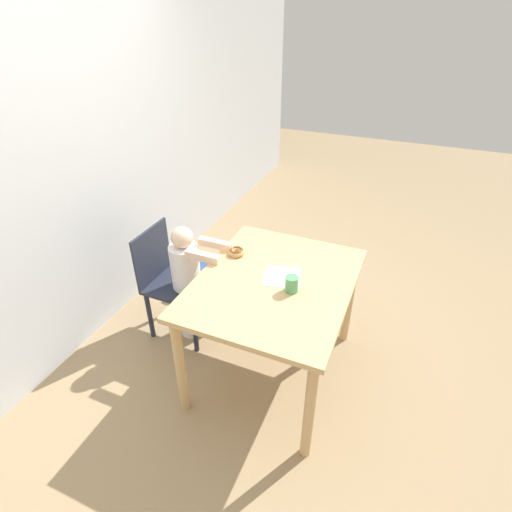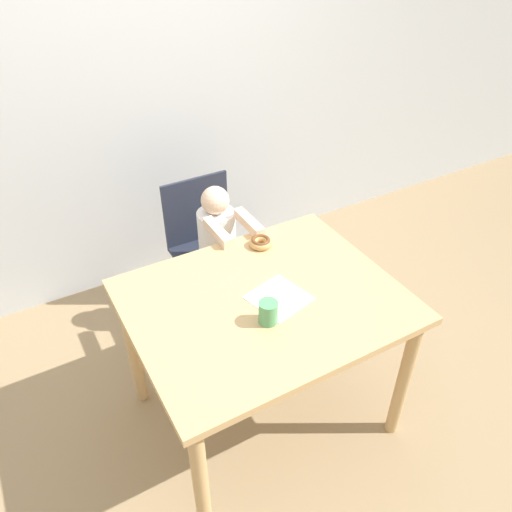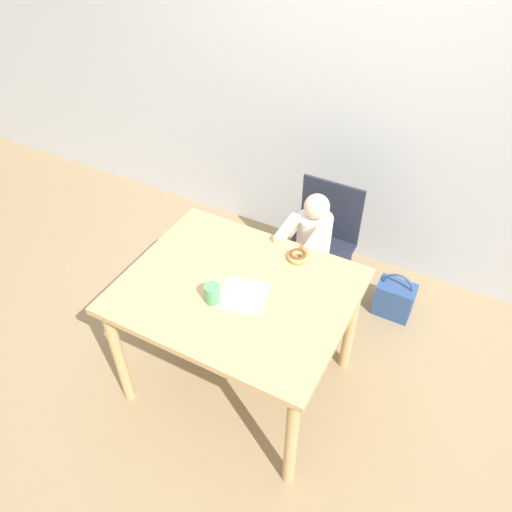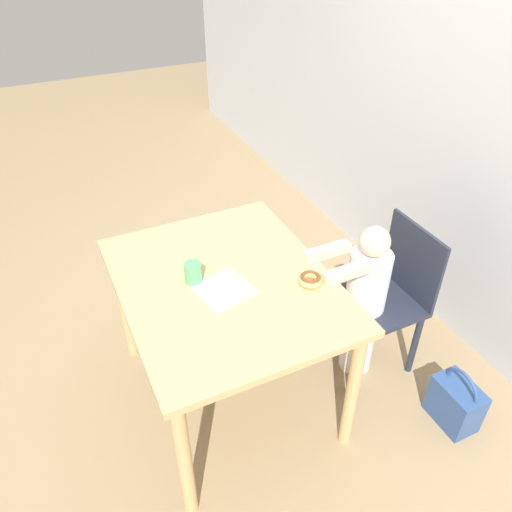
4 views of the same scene
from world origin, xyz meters
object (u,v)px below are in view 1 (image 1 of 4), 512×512
Objects in this scene: child_figure at (188,282)px; cup at (292,284)px; donut at (236,252)px; chair at (173,281)px; handbag at (198,275)px.

child_figure reaches higher than cup.
cup is at bearing -116.77° from donut.
chair reaches higher than donut.
cup is at bearing -100.40° from chair.
child_figure is 8.40× the size of donut.
handbag is (0.52, 0.11, -0.32)m from chair.
chair is 0.61m from donut.
child_figure is 9.46× the size of cup.
chair is at bearing 96.39° from donut.
donut is at bearing -81.40° from child_figure.
donut is 0.52m from cup.
child_figure is at bearing -90.00° from chair.
cup is (-0.23, -0.46, 0.03)m from donut.
donut is at bearing 63.23° from cup.
child_figure reaches higher than chair.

